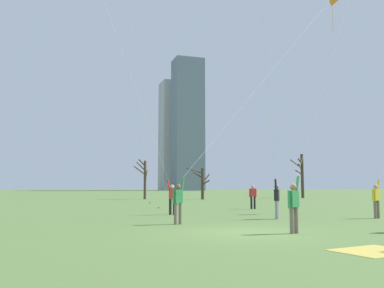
{
  "coord_description": "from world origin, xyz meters",
  "views": [
    {
      "loc": [
        -5.99,
        -12.8,
        1.52
      ],
      "look_at": [
        0.0,
        6.0,
        3.53
      ],
      "focal_mm": 39.13,
      "sensor_mm": 36.0,
      "label": 1
    }
  ],
  "objects_px": {
    "kite_flyer_far_back_white": "(273,153)",
    "bare_tree_right_of_center": "(302,174)",
    "kite_flyer_foreground_left_blue": "(319,112)",
    "kite_flyer_midfield_center_orange": "(222,144)",
    "kite_flyer_midfield_left_red": "(151,137)",
    "bare_tree_left_of_center": "(202,182)",
    "bystander_strolling_midfield": "(253,196)",
    "bare_tree_leftmost": "(144,177)"
  },
  "relations": [
    {
      "from": "bare_tree_leftmost",
      "to": "kite_flyer_midfield_left_red",
      "type": "bearing_deg",
      "value": -100.55
    },
    {
      "from": "bare_tree_left_of_center",
      "to": "kite_flyer_midfield_center_orange",
      "type": "bearing_deg",
      "value": -107.48
    },
    {
      "from": "kite_flyer_far_back_white",
      "to": "bare_tree_right_of_center",
      "type": "height_order",
      "value": "kite_flyer_far_back_white"
    },
    {
      "from": "kite_flyer_far_back_white",
      "to": "bare_tree_leftmost",
      "type": "height_order",
      "value": "kite_flyer_far_back_white"
    },
    {
      "from": "kite_flyer_midfield_left_red",
      "to": "bare_tree_left_of_center",
      "type": "xyz_separation_m",
      "value": [
        11.67,
        25.35,
        -2.13
      ]
    },
    {
      "from": "kite_flyer_far_back_white",
      "to": "bare_tree_leftmost",
      "type": "xyz_separation_m",
      "value": [
        0.72,
        33.29,
        -0.38
      ]
    },
    {
      "from": "kite_flyer_foreground_left_blue",
      "to": "bare_tree_leftmost",
      "type": "distance_m",
      "value": 37.44
    },
    {
      "from": "bare_tree_left_of_center",
      "to": "bare_tree_right_of_center",
      "type": "bearing_deg",
      "value": 6.28
    },
    {
      "from": "kite_flyer_midfield_center_orange",
      "to": "kite_flyer_far_back_white",
      "type": "bearing_deg",
      "value": -13.04
    },
    {
      "from": "kite_flyer_foreground_left_blue",
      "to": "kite_flyer_far_back_white",
      "type": "height_order",
      "value": "kite_flyer_foreground_left_blue"
    },
    {
      "from": "kite_flyer_midfield_center_orange",
      "to": "bare_tree_left_of_center",
      "type": "distance_m",
      "value": 31.36
    },
    {
      "from": "kite_flyer_midfield_left_red",
      "to": "bare_tree_left_of_center",
      "type": "distance_m",
      "value": 27.98
    },
    {
      "from": "kite_flyer_midfield_center_orange",
      "to": "bystander_strolling_midfield",
      "type": "relative_size",
      "value": 8.5
    },
    {
      "from": "kite_flyer_foreground_left_blue",
      "to": "bystander_strolling_midfield",
      "type": "relative_size",
      "value": 11.74
    },
    {
      "from": "kite_flyer_far_back_white",
      "to": "bare_tree_leftmost",
      "type": "bearing_deg",
      "value": 88.76
    },
    {
      "from": "kite_flyer_far_back_white",
      "to": "kite_flyer_midfield_left_red",
      "type": "relative_size",
      "value": 0.81
    },
    {
      "from": "kite_flyer_midfield_left_red",
      "to": "bare_tree_leftmost",
      "type": "xyz_separation_m",
      "value": [
        5.26,
        28.23,
        -1.55
      ]
    },
    {
      "from": "kite_flyer_midfield_center_orange",
      "to": "bare_tree_leftmost",
      "type": "xyz_separation_m",
      "value": [
        3.0,
        32.76,
        -0.81
      ]
    },
    {
      "from": "kite_flyer_midfield_center_orange",
      "to": "bare_tree_left_of_center",
      "type": "xyz_separation_m",
      "value": [
        9.41,
        29.88,
        -1.39
      ]
    },
    {
      "from": "kite_flyer_far_back_white",
      "to": "kite_flyer_midfield_center_orange",
      "type": "xyz_separation_m",
      "value": [
        -2.27,
        0.53,
        0.43
      ]
    },
    {
      "from": "bystander_strolling_midfield",
      "to": "bare_tree_left_of_center",
      "type": "relative_size",
      "value": 0.43
    },
    {
      "from": "bare_tree_left_of_center",
      "to": "kite_flyer_midfield_left_red",
      "type": "bearing_deg",
      "value": -114.72
    },
    {
      "from": "bare_tree_right_of_center",
      "to": "bystander_strolling_midfield",
      "type": "bearing_deg",
      "value": -128.79
    },
    {
      "from": "bare_tree_right_of_center",
      "to": "kite_flyer_midfield_center_orange",
      "type": "bearing_deg",
      "value": -127.34
    },
    {
      "from": "kite_flyer_foreground_left_blue",
      "to": "bare_tree_left_of_center",
      "type": "distance_m",
      "value": 35.38
    },
    {
      "from": "bystander_strolling_midfield",
      "to": "bare_tree_right_of_center",
      "type": "height_order",
      "value": "bare_tree_right_of_center"
    },
    {
      "from": "kite_flyer_foreground_left_blue",
      "to": "kite_flyer_midfield_center_orange",
      "type": "height_order",
      "value": "kite_flyer_foreground_left_blue"
    },
    {
      "from": "kite_flyer_foreground_left_blue",
      "to": "kite_flyer_midfield_center_orange",
      "type": "relative_size",
      "value": 1.38
    },
    {
      "from": "kite_flyer_foreground_left_blue",
      "to": "bare_tree_leftmost",
      "type": "xyz_separation_m",
      "value": [
        1.09,
        37.39,
        -1.53
      ]
    },
    {
      "from": "kite_flyer_far_back_white",
      "to": "bare_tree_left_of_center",
      "type": "relative_size",
      "value": 4.0
    },
    {
      "from": "kite_flyer_midfield_left_red",
      "to": "bystander_strolling_midfield",
      "type": "relative_size",
      "value": 11.43
    },
    {
      "from": "kite_flyer_foreground_left_blue",
      "to": "bare_tree_right_of_center",
      "type": "distance_m",
      "value": 42.36
    },
    {
      "from": "bare_tree_right_of_center",
      "to": "bare_tree_left_of_center",
      "type": "bearing_deg",
      "value": -173.72
    },
    {
      "from": "kite_flyer_far_back_white",
      "to": "kite_flyer_midfield_left_red",
      "type": "height_order",
      "value": "kite_flyer_midfield_left_red"
    },
    {
      "from": "kite_flyer_foreground_left_blue",
      "to": "bare_tree_left_of_center",
      "type": "bearing_deg",
      "value": 77.73
    },
    {
      "from": "kite_flyer_foreground_left_blue",
      "to": "bare_tree_right_of_center",
      "type": "xyz_separation_m",
      "value": [
        22.11,
        36.12,
        -1.0
      ]
    },
    {
      "from": "kite_flyer_midfield_left_red",
      "to": "kite_flyer_midfield_center_orange",
      "type": "bearing_deg",
      "value": -63.52
    },
    {
      "from": "kite_flyer_far_back_white",
      "to": "bystander_strolling_midfield",
      "type": "xyz_separation_m",
      "value": [
        3.48,
        9.29,
        -2.1
      ]
    },
    {
      "from": "bystander_strolling_midfield",
      "to": "kite_flyer_midfield_center_orange",
      "type": "bearing_deg",
      "value": -123.3
    },
    {
      "from": "kite_flyer_midfield_center_orange",
      "to": "kite_flyer_midfield_left_red",
      "type": "distance_m",
      "value": 5.12
    },
    {
      "from": "kite_flyer_foreground_left_blue",
      "to": "kite_flyer_midfield_center_orange",
      "type": "xyz_separation_m",
      "value": [
        -1.9,
        4.63,
        -0.72
      ]
    },
    {
      "from": "kite_flyer_foreground_left_blue",
      "to": "kite_flyer_midfield_left_red",
      "type": "height_order",
      "value": "kite_flyer_foreground_left_blue"
    }
  ]
}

